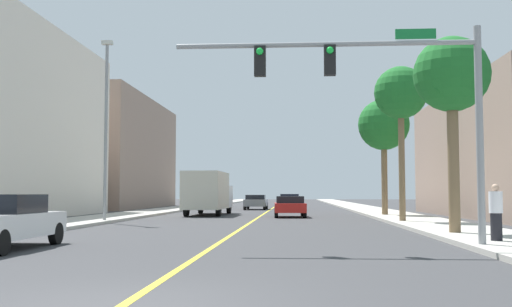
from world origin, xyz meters
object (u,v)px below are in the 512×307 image
traffic_signal_mast (384,86)px  palm_near (452,78)px  palm_mid (401,95)px  car_gray (256,202)px  street_lamp (106,121)px  car_white (2,221)px  palm_far (384,126)px  car_red (290,206)px  pedestrian (496,212)px  car_blue (289,201)px  delivery_truck (208,192)px

traffic_signal_mast → palm_near: palm_near is taller
palm_mid → car_gray: palm_mid is taller
street_lamp → car_white: street_lamp is taller
palm_mid → car_white: palm_mid is taller
palm_far → car_red: 7.95m
pedestrian → palm_mid: bearing=-9.2°
car_gray → car_white: (-4.25, -39.22, 0.04)m
car_blue → delivery_truck: delivery_truck is taller
street_lamp → car_gray: 26.03m
traffic_signal_mast → palm_far: (3.24, 22.34, 1.37)m
street_lamp → car_gray: street_lamp is taller
traffic_signal_mast → car_gray: size_ratio=1.96×
car_white → pedestrian: pedestrian is taller
palm_near → car_blue: bearing=100.0°
street_lamp → palm_mid: (14.91, -0.00, 1.19)m
car_red → car_gray: bearing=98.7°
car_blue → car_gray: bearing=-164.0°
palm_near → palm_mid: (-0.26, 8.74, 0.82)m
car_red → delivery_truck: 6.48m
traffic_signal_mast → car_red: traffic_signal_mast is taller
palm_near → car_blue: (-6.07, 34.60, -4.81)m
street_lamp → palm_near: (15.17, -8.74, 0.37)m
palm_mid → pedestrian: bearing=-87.8°
palm_mid → palm_far: 8.77m
traffic_signal_mast → car_white: (-10.29, -0.70, -3.68)m
car_gray → pedestrian: size_ratio=2.64×
car_red → car_white: car_white is taller
traffic_signal_mast → palm_mid: 14.03m
traffic_signal_mast → car_red: (-2.78, 21.43, -3.73)m
traffic_signal_mast → car_white: size_ratio=1.89×
palm_far → street_lamp: bearing=-150.3°
street_lamp → palm_near: street_lamp is taller
palm_near → delivery_truck: palm_near is taller
street_lamp → car_gray: bearing=76.3°
palm_mid → palm_far: (0.42, 8.74, -0.57)m
street_lamp → car_blue: bearing=70.6°
pedestrian → car_white: bearing=86.6°
palm_near → car_white: (-13.37, -5.57, -4.80)m
street_lamp → car_gray: size_ratio=2.15×
car_white → delivery_truck: (1.88, 25.23, 0.82)m
palm_far → car_white: 27.20m
palm_far → car_gray: bearing=119.8°
traffic_signal_mast → palm_near: size_ratio=1.22×
palm_far → delivery_truck: (-11.64, 2.19, -4.24)m
palm_far → palm_mid: bearing=-92.7°
street_lamp → palm_near: size_ratio=1.34×
palm_near → car_blue: 35.46m
car_gray → car_red: size_ratio=1.08×
car_blue → palm_mid: bearing=-78.5°
traffic_signal_mast → car_white: traffic_signal_mast is taller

